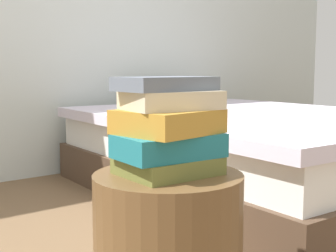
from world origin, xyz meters
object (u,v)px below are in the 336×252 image
object	(u,v)px
bed	(248,151)
book_olive	(168,165)
book_cream	(171,100)
book_slate	(165,84)
book_ochre	(168,122)
book_teal	(169,146)

from	to	relation	value
bed	book_olive	bearing A→B (deg)	-142.59
book_olive	book_cream	bearing A→B (deg)	-9.52
bed	book_cream	xyz separation A→B (m)	(-1.27, -0.87, 0.39)
bed	book_slate	bearing A→B (deg)	-142.95
book_ochre	book_cream	bearing A→B (deg)	-0.23
bed	book_teal	world-z (taller)	bed
bed	book_cream	world-z (taller)	book_cream
book_teal	book_slate	bearing A→B (deg)	84.81
book_ochre	book_slate	world-z (taller)	book_slate
book_ochre	book_slate	xyz separation A→B (m)	(-0.00, 0.01, 0.10)
bed	book_olive	distance (m)	1.56
book_teal	book_olive	bearing A→B (deg)	64.23
bed	book_slate	distance (m)	1.60
book_ochre	book_teal	bearing A→B (deg)	-123.72
book_olive	book_teal	xyz separation A→B (m)	(-0.01, -0.01, 0.05)
book_ochre	book_slate	distance (m)	0.10
book_teal	book_slate	size ratio (longest dim) A/B	1.06
book_cream	book_slate	bearing A→B (deg)	146.21
book_teal	book_cream	bearing A→B (deg)	34.28
bed	book_slate	size ratio (longest dim) A/B	8.43
book_slate	book_ochre	bearing A→B (deg)	-89.56
book_teal	book_ochre	size ratio (longest dim) A/B	1.11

